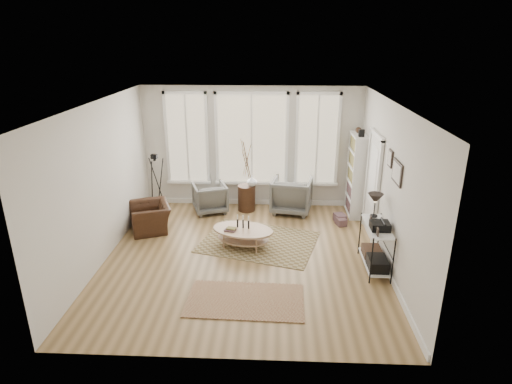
{
  "coord_description": "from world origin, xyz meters",
  "views": [
    {
      "loc": [
        0.56,
        -7.22,
        3.98
      ],
      "look_at": [
        0.2,
        0.6,
        1.1
      ],
      "focal_mm": 30.0,
      "sensor_mm": 36.0,
      "label": 1
    }
  ],
  "objects_px": {
    "bookcase": "(356,175)",
    "coffee_table": "(243,233)",
    "accent_chair": "(150,217)",
    "armchair_left": "(210,198)",
    "low_shelf": "(376,242)",
    "armchair_right": "(292,195)",
    "side_table": "(246,177)"
  },
  "relations": [
    {
      "from": "coffee_table",
      "to": "low_shelf",
      "type": "bearing_deg",
      "value": -16.31
    },
    {
      "from": "coffee_table",
      "to": "armchair_right",
      "type": "bearing_deg",
      "value": 61.11
    },
    {
      "from": "coffee_table",
      "to": "accent_chair",
      "type": "relative_size",
      "value": 1.51
    },
    {
      "from": "accent_chair",
      "to": "side_table",
      "type": "bearing_deg",
      "value": 98.74
    },
    {
      "from": "low_shelf",
      "to": "side_table",
      "type": "height_order",
      "value": "side_table"
    },
    {
      "from": "low_shelf",
      "to": "armchair_right",
      "type": "distance_m",
      "value": 2.94
    },
    {
      "from": "armchair_left",
      "to": "accent_chair",
      "type": "bearing_deg",
      "value": 23.76
    },
    {
      "from": "bookcase",
      "to": "coffee_table",
      "type": "height_order",
      "value": "bookcase"
    },
    {
      "from": "bookcase",
      "to": "armchair_left",
      "type": "bearing_deg",
      "value": -179.56
    },
    {
      "from": "coffee_table",
      "to": "armchair_left",
      "type": "relative_size",
      "value": 1.8
    },
    {
      "from": "armchair_left",
      "to": "armchair_right",
      "type": "height_order",
      "value": "armchair_right"
    },
    {
      "from": "side_table",
      "to": "accent_chair",
      "type": "relative_size",
      "value": 1.93
    },
    {
      "from": "coffee_table",
      "to": "armchair_right",
      "type": "height_order",
      "value": "armchair_right"
    },
    {
      "from": "bookcase",
      "to": "armchair_left",
      "type": "height_order",
      "value": "bookcase"
    },
    {
      "from": "armchair_right",
      "to": "side_table",
      "type": "bearing_deg",
      "value": 8.87
    },
    {
      "from": "low_shelf",
      "to": "armchair_right",
      "type": "relative_size",
      "value": 1.42
    },
    {
      "from": "coffee_table",
      "to": "accent_chair",
      "type": "distance_m",
      "value": 2.16
    },
    {
      "from": "bookcase",
      "to": "armchair_right",
      "type": "relative_size",
      "value": 2.23
    },
    {
      "from": "low_shelf",
      "to": "side_table",
      "type": "relative_size",
      "value": 0.75
    },
    {
      "from": "bookcase",
      "to": "coffee_table",
      "type": "distance_m",
      "value": 3.15
    },
    {
      "from": "coffee_table",
      "to": "accent_chair",
      "type": "height_order",
      "value": "accent_chair"
    },
    {
      "from": "bookcase",
      "to": "coffee_table",
      "type": "relative_size",
      "value": 1.5
    },
    {
      "from": "low_shelf",
      "to": "armchair_right",
      "type": "height_order",
      "value": "low_shelf"
    },
    {
      "from": "bookcase",
      "to": "accent_chair",
      "type": "bearing_deg",
      "value": -166.34
    },
    {
      "from": "coffee_table",
      "to": "side_table",
      "type": "bearing_deg",
      "value": 91.44
    },
    {
      "from": "armchair_right",
      "to": "side_table",
      "type": "xyz_separation_m",
      "value": [
        -1.08,
        0.04,
        0.42
      ]
    },
    {
      "from": "coffee_table",
      "to": "armchair_right",
      "type": "xyz_separation_m",
      "value": [
        1.03,
        1.86,
        0.12
      ]
    },
    {
      "from": "low_shelf",
      "to": "armchair_left",
      "type": "bearing_deg",
      "value": 143.33
    },
    {
      "from": "armchair_right",
      "to": "low_shelf",
      "type": "bearing_deg",
      "value": 129.52
    },
    {
      "from": "bookcase",
      "to": "low_shelf",
      "type": "bearing_deg",
      "value": -91.28
    },
    {
      "from": "armchair_right",
      "to": "side_table",
      "type": "distance_m",
      "value": 1.16
    },
    {
      "from": "coffee_table",
      "to": "bookcase",
      "type": "bearing_deg",
      "value": 35.94
    }
  ]
}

